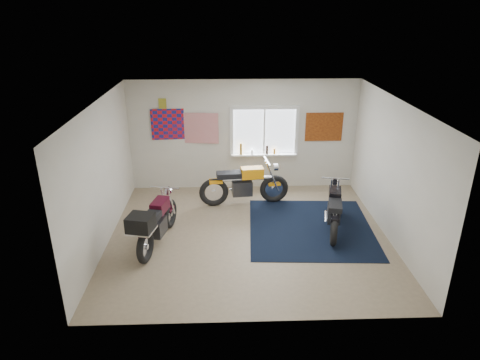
{
  "coord_description": "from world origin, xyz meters",
  "views": [
    {
      "loc": [
        -0.44,
        -7.48,
        4.31
      ],
      "look_at": [
        -0.16,
        0.4,
        1.05
      ],
      "focal_mm": 32.0,
      "sensor_mm": 36.0,
      "label": 1
    }
  ],
  "objects_px": {
    "navy_rug": "(310,228)",
    "yellow_triumph": "(244,185)",
    "maroon_tourer": "(155,223)",
    "black_chrome_bike": "(334,210)"
  },
  "relations": [
    {
      "from": "yellow_triumph",
      "to": "black_chrome_bike",
      "type": "relative_size",
      "value": 1.13
    },
    {
      "from": "yellow_triumph",
      "to": "maroon_tourer",
      "type": "distance_m",
      "value": 2.56
    },
    {
      "from": "yellow_triumph",
      "to": "black_chrome_bike",
      "type": "bearing_deg",
      "value": -41.9
    },
    {
      "from": "black_chrome_bike",
      "to": "navy_rug",
      "type": "bearing_deg",
      "value": 96.84
    },
    {
      "from": "navy_rug",
      "to": "maroon_tourer",
      "type": "xyz_separation_m",
      "value": [
        -3.09,
        -0.64,
        0.5
      ]
    },
    {
      "from": "yellow_triumph",
      "to": "black_chrome_bike",
      "type": "distance_m",
      "value": 2.18
    },
    {
      "from": "black_chrome_bike",
      "to": "maroon_tourer",
      "type": "bearing_deg",
      "value": 112.25
    },
    {
      "from": "navy_rug",
      "to": "black_chrome_bike",
      "type": "distance_m",
      "value": 0.61
    },
    {
      "from": "yellow_triumph",
      "to": "navy_rug",
      "type": "bearing_deg",
      "value": -48.91
    },
    {
      "from": "navy_rug",
      "to": "yellow_triumph",
      "type": "xyz_separation_m",
      "value": [
        -1.33,
        1.22,
        0.45
      ]
    }
  ]
}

